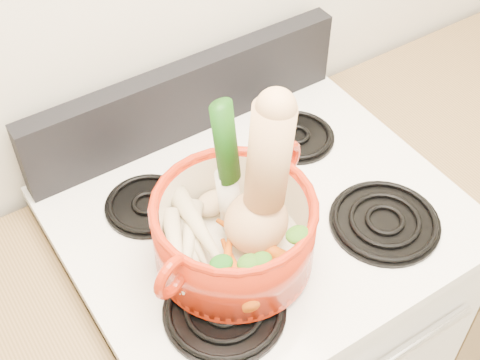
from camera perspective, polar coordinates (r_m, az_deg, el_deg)
stove_body at (r=1.77m, az=1.47°, el=-13.15°), size 0.76×0.65×0.92m
cooktop at (r=1.38m, az=1.84°, el=-3.16°), size 0.78×0.67×0.03m
control_backsplash at (r=1.49m, az=-4.62°, el=6.90°), size 0.76×0.05×0.18m
burner_front_left at (r=1.22m, az=-1.34°, el=-10.98°), size 0.22×0.22×0.02m
burner_front_right at (r=1.37m, az=12.26°, el=-3.42°), size 0.22×0.22×0.02m
burner_back_left at (r=1.38m, az=-7.95°, el=-2.05°), size 0.17×0.17×0.02m
burner_back_right at (r=1.52m, az=4.82°, el=3.81°), size 0.17×0.17×0.02m
dutch_oven at (r=1.22m, az=-0.51°, el=-4.43°), size 0.38×0.38×0.15m
pot_handle_left at (r=1.10m, az=-5.81°, el=-8.21°), size 0.08×0.05×0.08m
pot_handle_right at (r=1.27m, az=4.00°, el=1.69°), size 0.08×0.05×0.08m
squash at (r=1.14m, az=1.49°, el=-0.29°), size 0.19×0.17×0.32m
leek at (r=1.17m, az=-0.95°, el=0.89°), size 0.07×0.09×0.30m
ginger at (r=1.29m, az=-2.33°, el=-2.01°), size 0.08×0.06×0.04m
parsnip_0 at (r=1.24m, az=-4.41°, el=-5.19°), size 0.08×0.20×0.05m
parsnip_1 at (r=1.22m, az=-4.46°, el=-5.66°), size 0.15×0.18×0.06m
parsnip_2 at (r=1.24m, az=-4.46°, el=-3.92°), size 0.07×0.19×0.06m
parsnip_3 at (r=1.20m, az=-5.44°, el=-6.01°), size 0.10×0.17×0.05m
parsnip_4 at (r=1.22m, az=-3.33°, el=-4.34°), size 0.05×0.22×0.06m
carrot_0 at (r=1.21m, az=1.48°, el=-7.09°), size 0.10×0.15×0.04m
carrot_1 at (r=1.19m, az=-0.31°, el=-7.97°), size 0.06×0.15×0.04m
carrot_2 at (r=1.22m, az=1.50°, el=-5.55°), size 0.10×0.18×0.05m
carrot_3 at (r=1.18m, az=-1.21°, el=-7.38°), size 0.11×0.13×0.04m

